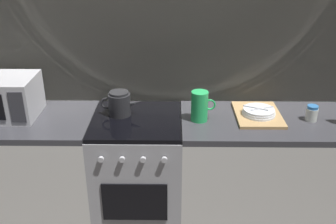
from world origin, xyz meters
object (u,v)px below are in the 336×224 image
at_px(microwave, 1,97).
at_px(kettle, 120,104).
at_px(spice_jar, 312,113).
at_px(pitcher, 200,106).
at_px(stove_unit, 139,175).
at_px(dish_pile, 258,113).

height_order(microwave, kettle, microwave).
bearing_deg(spice_jar, microwave, 178.53).
xyz_separation_m(kettle, pitcher, (0.53, -0.08, 0.02)).
xyz_separation_m(stove_unit, dish_pile, (0.81, 0.04, 0.47)).
height_order(microwave, pitcher, microwave).
relative_size(kettle, dish_pile, 0.71).
height_order(stove_unit, microwave, microwave).
relative_size(dish_pile, spice_jar, 3.81).
distance_m(stove_unit, spice_jar, 1.25).
bearing_deg(stove_unit, dish_pile, 3.15).
distance_m(stove_unit, pitcher, 0.69).
height_order(kettle, spice_jar, kettle).
relative_size(kettle, pitcher, 1.42).
relative_size(stove_unit, pitcher, 4.50).
bearing_deg(spice_jar, stove_unit, 179.58).
bearing_deg(microwave, spice_jar, -1.47).
relative_size(kettle, spice_jar, 2.71).
xyz_separation_m(stove_unit, kettle, (-0.12, 0.06, 0.53)).
bearing_deg(spice_jar, dish_pile, 171.03).
xyz_separation_m(stove_unit, spice_jar, (1.15, -0.01, 0.50)).
height_order(pitcher, dish_pile, pitcher).
distance_m(microwave, pitcher, 1.31).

